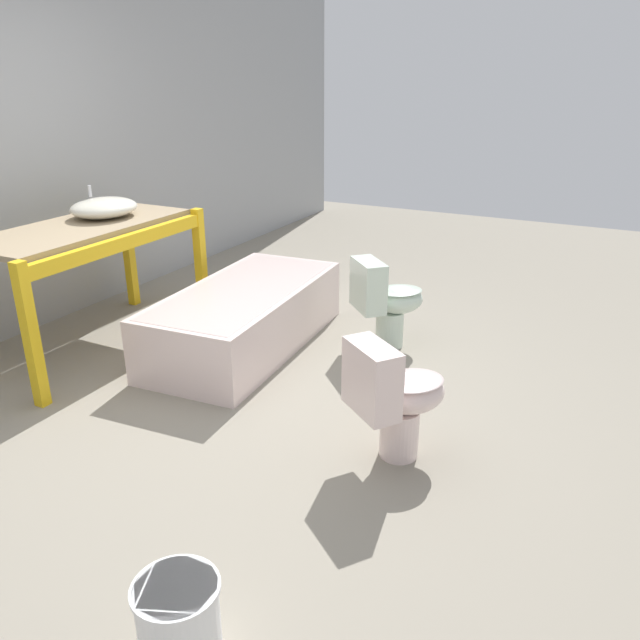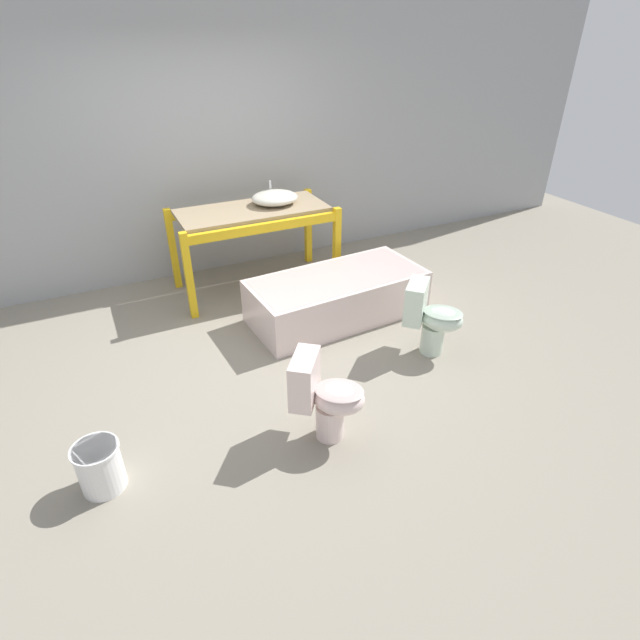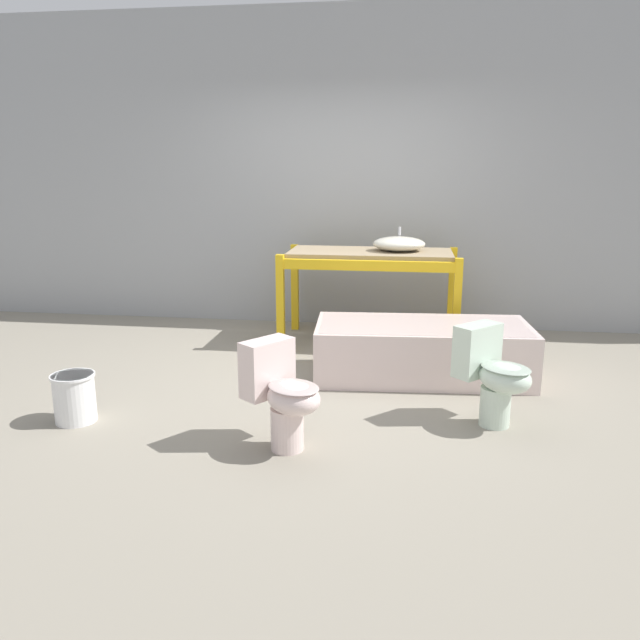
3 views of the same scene
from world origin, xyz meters
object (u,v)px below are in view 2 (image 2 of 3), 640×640
object	(u,v)px
toilet_near	(325,396)
toilet_far	(431,317)
sink_basin	(275,198)
bathtub_main	(337,293)
bucket_white	(100,466)

from	to	relation	value
toilet_near	toilet_far	world-z (taller)	same
sink_basin	toilet_near	bearing A→B (deg)	-104.29
bathtub_main	toilet_far	distance (m)	1.00
sink_basin	bathtub_main	bearing A→B (deg)	-77.37
sink_basin	toilet_near	world-z (taller)	sink_basin
bathtub_main	toilet_far	bearing A→B (deg)	-67.92
toilet_far	bathtub_main	bearing A→B (deg)	71.43
bathtub_main	toilet_near	distance (m)	1.68
toilet_far	bucket_white	size ratio (longest dim) A/B	1.98
bucket_white	toilet_far	bearing A→B (deg)	7.32
bucket_white	toilet_near	bearing A→B (deg)	-7.65
sink_basin	bucket_white	distance (m)	3.16
bathtub_main	toilet_near	world-z (taller)	toilet_near
sink_basin	toilet_far	size ratio (longest dim) A/B	0.75
bucket_white	sink_basin	bearing A→B (deg)	47.32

